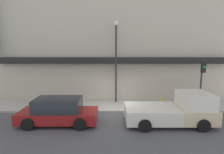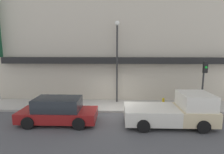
# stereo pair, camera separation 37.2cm
# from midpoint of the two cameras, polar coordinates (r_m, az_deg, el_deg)

# --- Properties ---
(ground_plane) EXTENTS (80.00, 80.00, 0.00)m
(ground_plane) POSITION_cam_midpoint_polar(r_m,az_deg,el_deg) (12.34, 1.60, -11.70)
(ground_plane) COLOR #4C4C4F
(sidewalk) EXTENTS (36.00, 2.74, 0.16)m
(sidewalk) POSITION_cam_midpoint_polar(r_m,az_deg,el_deg) (13.61, 1.63, -9.34)
(sidewalk) COLOR #ADA89E
(sidewalk) RESTS_ON ground
(building) EXTENTS (19.80, 3.80, 11.55)m
(building) POSITION_cam_midpoint_polar(r_m,az_deg,el_deg) (15.83, 1.72, 14.08)
(building) COLOR #BCB29E
(building) RESTS_ON ground
(pickup_truck) EXTENTS (5.05, 2.32, 1.89)m
(pickup_truck) POSITION_cam_midpoint_polar(r_m,az_deg,el_deg) (11.00, 20.62, -10.36)
(pickup_truck) COLOR beige
(pickup_truck) RESTS_ON ground
(parked_car) EXTENTS (4.56, 1.97, 1.54)m
(parked_car) POSITION_cam_midpoint_polar(r_m,az_deg,el_deg) (10.98, -16.23, -10.58)
(parked_car) COLOR maroon
(parked_car) RESTS_ON ground
(fire_hydrant) EXTENTS (0.18, 0.18, 0.75)m
(fire_hydrant) POSITION_cam_midpoint_polar(r_m,az_deg,el_deg) (13.34, 17.15, -8.10)
(fire_hydrant) COLOR yellow
(fire_hydrant) RESTS_ON sidewalk
(street_lamp) EXTENTS (0.36, 0.36, 6.36)m
(street_lamp) POSITION_cam_midpoint_polar(r_m,az_deg,el_deg) (13.72, 2.45, 7.74)
(street_lamp) COLOR #2D2D2D
(street_lamp) RESTS_ON sidewalk
(traffic_light) EXTENTS (0.28, 0.42, 3.41)m
(traffic_light) POSITION_cam_midpoint_polar(r_m,az_deg,el_deg) (13.73, 28.53, 0.17)
(traffic_light) COLOR #2D2D2D
(traffic_light) RESTS_ON sidewalk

